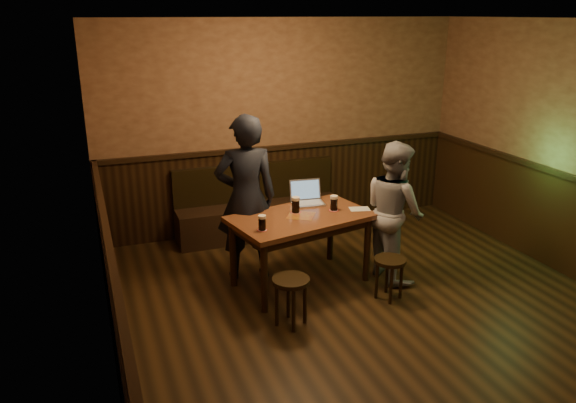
% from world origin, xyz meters
% --- Properties ---
extents(room, '(5.04, 6.04, 2.84)m').
position_xyz_m(room, '(0.00, 0.22, 1.20)').
color(room, black).
rests_on(room, ground).
extents(bench, '(2.20, 0.50, 0.95)m').
position_xyz_m(bench, '(-0.45, 2.75, 0.31)').
color(bench, black).
rests_on(bench, ground).
extents(pub_table, '(1.63, 1.14, 0.80)m').
position_xyz_m(pub_table, '(-0.45, 1.22, 0.69)').
color(pub_table, brown).
rests_on(pub_table, ground).
extents(stool_left, '(0.42, 0.42, 0.49)m').
position_xyz_m(stool_left, '(-0.86, 0.43, 0.39)').
color(stool_left, black).
rests_on(stool_left, ground).
extents(stool_right, '(0.43, 0.43, 0.45)m').
position_xyz_m(stool_right, '(0.28, 0.56, 0.36)').
color(stool_right, black).
rests_on(stool_right, ground).
extents(pint_left, '(0.10, 0.10, 0.16)m').
position_xyz_m(pint_left, '(-0.97, 0.96, 0.87)').
color(pint_left, '#AE151D').
rests_on(pint_left, pub_table).
extents(pint_mid, '(0.12, 0.12, 0.18)m').
position_xyz_m(pint_mid, '(-0.47, 1.32, 0.88)').
color(pint_mid, '#AE151D').
rests_on(pint_mid, pub_table).
extents(pint_right, '(0.11, 0.11, 0.17)m').
position_xyz_m(pint_right, '(-0.05, 1.25, 0.88)').
color(pint_right, '#AE151D').
rests_on(pint_right, pub_table).
extents(laptop, '(0.39, 0.33, 0.25)m').
position_xyz_m(laptop, '(-0.23, 1.59, 0.86)').
color(laptop, silver).
rests_on(laptop, pub_table).
extents(menu, '(0.25, 0.20, 0.00)m').
position_xyz_m(menu, '(0.23, 1.18, 0.80)').
color(menu, silver).
rests_on(menu, pub_table).
extents(person_suit, '(0.73, 0.53, 1.86)m').
position_xyz_m(person_suit, '(-0.95, 1.59, 0.93)').
color(person_suit, black).
rests_on(person_suit, ground).
extents(person_grey, '(0.62, 0.78, 1.56)m').
position_xyz_m(person_grey, '(0.58, 1.03, 0.78)').
color(person_grey, gray).
rests_on(person_grey, ground).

